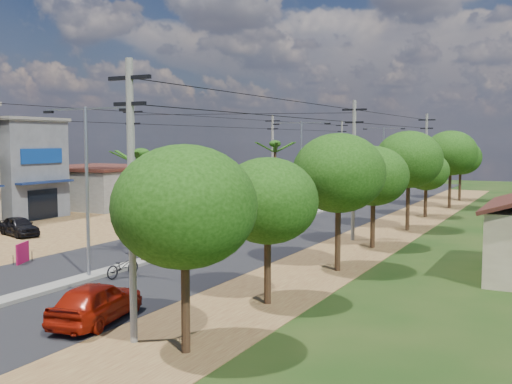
# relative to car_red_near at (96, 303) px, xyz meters

# --- Properties ---
(ground) EXTENTS (160.00, 160.00, 0.00)m
(ground) POSITION_rel_car_red_near_xyz_m (-5.00, 4.98, -0.74)
(ground) COLOR black
(ground) RESTS_ON ground
(road) EXTENTS (12.00, 110.00, 0.04)m
(road) POSITION_rel_car_red_near_xyz_m (-5.00, 19.98, -0.72)
(road) COLOR black
(road) RESTS_ON ground
(median) EXTENTS (1.00, 90.00, 0.18)m
(median) POSITION_rel_car_red_near_xyz_m (-5.00, 22.98, -0.65)
(median) COLOR #605E56
(median) RESTS_ON ground
(dirt_lot_west) EXTENTS (18.00, 46.00, 0.04)m
(dirt_lot_west) POSITION_rel_car_red_near_xyz_m (-20.00, 12.98, -0.72)
(dirt_lot_west) COLOR brown
(dirt_lot_west) RESTS_ON ground
(dirt_shoulder_east) EXTENTS (5.00, 90.00, 0.03)m
(dirt_shoulder_east) POSITION_rel_car_red_near_xyz_m (3.50, 19.98, -0.72)
(dirt_shoulder_east) COLOR brown
(dirt_shoulder_east) RESTS_ON ground
(shophouse_grey) EXTENTS (9.00, 6.40, 8.30)m
(shophouse_grey) POSITION_rel_car_red_near_xyz_m (-26.98, 18.98, 3.42)
(shophouse_grey) COLOR #4A4E51
(shophouse_grey) RESTS_ON ground
(low_shed) EXTENTS (10.40, 10.40, 3.95)m
(low_shed) POSITION_rel_car_red_near_xyz_m (-26.00, 28.98, 1.23)
(low_shed) COLOR #605E56
(low_shed) RESTS_ON ground
(tree_east_a) EXTENTS (4.40, 4.40, 6.37)m
(tree_east_a) POSITION_rel_car_red_near_xyz_m (4.50, -1.02, 3.75)
(tree_east_a) COLOR black
(tree_east_a) RESTS_ON ground
(tree_east_b) EXTENTS (4.00, 4.00, 5.83)m
(tree_east_b) POSITION_rel_car_red_near_xyz_m (4.30, 4.98, 3.37)
(tree_east_b) COLOR black
(tree_east_b) RESTS_ON ground
(tree_east_c) EXTENTS (4.60, 4.60, 6.83)m
(tree_east_c) POSITION_rel_car_red_near_xyz_m (4.70, 11.98, 4.12)
(tree_east_c) COLOR black
(tree_east_c) RESTS_ON ground
(tree_east_d) EXTENTS (4.20, 4.20, 6.13)m
(tree_east_d) POSITION_rel_car_red_near_xyz_m (4.40, 18.98, 3.60)
(tree_east_d) COLOR black
(tree_east_d) RESTS_ON ground
(tree_east_e) EXTENTS (4.80, 4.80, 7.14)m
(tree_east_e) POSITION_rel_car_red_near_xyz_m (4.60, 26.98, 4.35)
(tree_east_e) COLOR black
(tree_east_e) RESTS_ON ground
(tree_east_f) EXTENTS (3.80, 3.80, 5.52)m
(tree_east_f) POSITION_rel_car_red_near_xyz_m (4.20, 34.98, 3.15)
(tree_east_f) COLOR black
(tree_east_f) RESTS_ON ground
(tree_east_g) EXTENTS (5.00, 5.00, 7.38)m
(tree_east_g) POSITION_rel_car_red_near_xyz_m (4.80, 42.98, 4.50)
(tree_east_g) COLOR black
(tree_east_g) RESTS_ON ground
(tree_east_h) EXTENTS (4.40, 4.40, 6.52)m
(tree_east_h) POSITION_rel_car_red_near_xyz_m (4.50, 50.98, 3.90)
(tree_east_h) COLOR black
(tree_east_h) RESTS_ON ground
(palm_median_near) EXTENTS (2.00, 2.00, 6.15)m
(palm_median_near) POSITION_rel_car_red_near_xyz_m (-5.00, 8.98, 4.80)
(palm_median_near) COLOR black
(palm_median_near) RESTS_ON ground
(palm_median_mid) EXTENTS (2.00, 2.00, 6.55)m
(palm_median_mid) POSITION_rel_car_red_near_xyz_m (-5.00, 24.98, 5.16)
(palm_median_mid) COLOR black
(palm_median_mid) RESTS_ON ground
(palm_median_far) EXTENTS (2.00, 2.00, 5.85)m
(palm_median_far) POSITION_rel_car_red_near_xyz_m (-5.00, 40.98, 4.52)
(palm_median_far) COLOR black
(palm_median_far) RESTS_ON ground
(streetlight_near) EXTENTS (5.10, 0.18, 8.00)m
(streetlight_near) POSITION_rel_car_red_near_xyz_m (-5.00, 4.98, 4.05)
(streetlight_near) COLOR gray
(streetlight_near) RESTS_ON ground
(streetlight_mid) EXTENTS (5.10, 0.18, 8.00)m
(streetlight_mid) POSITION_rel_car_red_near_xyz_m (-5.00, 29.98, 4.05)
(streetlight_mid) COLOR gray
(streetlight_mid) RESTS_ON ground
(streetlight_far) EXTENTS (5.10, 0.18, 8.00)m
(streetlight_far) POSITION_rel_car_red_near_xyz_m (-5.00, 54.98, 4.05)
(streetlight_far) COLOR gray
(streetlight_far) RESTS_ON ground
(utility_pole_w_b) EXTENTS (1.60, 0.24, 9.00)m
(utility_pole_w_b) POSITION_rel_car_red_near_xyz_m (-12.00, 16.98, 4.02)
(utility_pole_w_b) COLOR #605E56
(utility_pole_w_b) RESTS_ON ground
(utility_pole_w_c) EXTENTS (1.60, 0.24, 9.00)m
(utility_pole_w_c) POSITION_rel_car_red_near_xyz_m (-12.00, 38.98, 4.02)
(utility_pole_w_c) COLOR #605E56
(utility_pole_w_c) RESTS_ON ground
(utility_pole_w_d) EXTENTS (1.60, 0.24, 9.00)m
(utility_pole_w_d) POSITION_rel_car_red_near_xyz_m (-12.00, 59.98, 4.02)
(utility_pole_w_d) COLOR #605E56
(utility_pole_w_d) RESTS_ON ground
(utility_pole_e_a) EXTENTS (1.60, 0.24, 9.00)m
(utility_pole_e_a) POSITION_rel_car_red_near_xyz_m (2.50, -1.02, 4.02)
(utility_pole_e_a) COLOR #605E56
(utility_pole_e_a) RESTS_ON ground
(utility_pole_e_b) EXTENTS (1.60, 0.24, 9.00)m
(utility_pole_e_b) POSITION_rel_car_red_near_xyz_m (2.50, 20.98, 4.02)
(utility_pole_e_b) COLOR #605E56
(utility_pole_e_b) RESTS_ON ground
(utility_pole_e_c) EXTENTS (1.60, 0.24, 9.00)m
(utility_pole_e_c) POSITION_rel_car_red_near_xyz_m (2.50, 42.98, 4.02)
(utility_pole_e_c) COLOR #605E56
(utility_pole_e_c) RESTS_ON ground
(car_red_near) EXTENTS (2.56, 4.60, 1.48)m
(car_red_near) POSITION_rel_car_red_near_xyz_m (0.00, 0.00, 0.00)
(car_red_near) COLOR maroon
(car_red_near) RESTS_ON ground
(car_silver_mid) EXTENTS (2.05, 4.05, 1.27)m
(car_silver_mid) POSITION_rel_car_red_near_xyz_m (-3.15, 21.66, -0.10)
(car_silver_mid) COLOR #A1A4A9
(car_silver_mid) RESTS_ON ground
(car_white_far) EXTENTS (3.63, 5.27, 1.42)m
(car_white_far) POSITION_rel_car_red_near_xyz_m (-8.97, 34.01, -0.03)
(car_white_far) COLOR #B1B1AD
(car_white_far) RESTS_ON ground
(car_parked_dark) EXTENTS (4.11, 2.63, 1.30)m
(car_parked_dark) POSITION_rel_car_red_near_xyz_m (-18.04, 12.27, -0.09)
(car_parked_dark) COLOR black
(car_parked_dark) RESTS_ON ground
(moto_rider_east) EXTENTS (0.90, 2.03, 1.03)m
(moto_rider_east) POSITION_rel_car_red_near_xyz_m (-3.80, 5.93, -0.22)
(moto_rider_east) COLOR black
(moto_rider_east) RESTS_ON ground
(moto_rider_west_a) EXTENTS (0.84, 1.64, 0.82)m
(moto_rider_west_a) POSITION_rel_car_red_near_xyz_m (-6.48, 20.88, -0.33)
(moto_rider_west_a) COLOR black
(moto_rider_west_a) RESTS_ON ground
(moto_rider_west_b) EXTENTS (0.77, 1.59, 0.92)m
(moto_rider_west_b) POSITION_rel_car_red_near_xyz_m (-7.82, 37.06, -0.28)
(moto_rider_west_b) COLOR black
(moto_rider_west_b) RESTS_ON ground
(roadside_sign) EXTENTS (0.62, 1.27, 1.12)m
(roadside_sign) POSITION_rel_car_red_near_xyz_m (-10.58, 6.02, -0.18)
(roadside_sign) COLOR maroon
(roadside_sign) RESTS_ON ground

